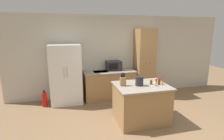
# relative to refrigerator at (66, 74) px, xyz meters

# --- Properties ---
(ground_plane) EXTENTS (14.00, 14.00, 0.00)m
(ground_plane) POSITION_rel_refrigerator_xyz_m (1.78, -1.96, -0.87)
(ground_plane) COLOR #846647
(wall_back) EXTENTS (7.20, 0.06, 2.60)m
(wall_back) POSITION_rel_refrigerator_xyz_m (1.78, 0.37, 0.43)
(wall_back) COLOR beige
(wall_back) RESTS_ON ground_plane
(refrigerator) EXTENTS (0.89, 0.70, 1.73)m
(refrigerator) POSITION_rel_refrigerator_xyz_m (0.00, 0.00, 0.00)
(refrigerator) COLOR white
(refrigerator) RESTS_ON ground_plane
(back_counter) EXTENTS (1.60, 0.67, 0.89)m
(back_counter) POSITION_rel_refrigerator_xyz_m (1.32, 0.02, -0.42)
(back_counter) COLOR #9E7547
(back_counter) RESTS_ON ground_plane
(pantry_cabinet) EXTENTS (0.57, 0.60, 2.18)m
(pantry_cabinet) POSITION_rel_refrigerator_xyz_m (2.49, 0.05, 0.22)
(pantry_cabinet) COLOR #9E7547
(pantry_cabinet) RESTS_ON ground_plane
(kitchen_island) EXTENTS (1.21, 0.97, 0.89)m
(kitchen_island) POSITION_rel_refrigerator_xyz_m (1.68, -1.58, -0.42)
(kitchen_island) COLOR #9E7547
(kitchen_island) RESTS_ON ground_plane
(microwave) EXTENTS (0.47, 0.37, 0.29)m
(microwave) POSITION_rel_refrigerator_xyz_m (1.48, 0.13, 0.17)
(microwave) COLOR #232326
(microwave) RESTS_ON back_counter
(knife_block) EXTENTS (0.13, 0.07, 0.31)m
(knife_block) POSITION_rel_refrigerator_xyz_m (1.25, -1.53, 0.13)
(knife_block) COLOR #9E7547
(knife_block) RESTS_ON kitchen_island
(spice_bottle_tall_dark) EXTENTS (0.06, 0.06, 0.09)m
(spice_bottle_tall_dark) POSITION_rel_refrigerator_xyz_m (1.95, -1.73, 0.07)
(spice_bottle_tall_dark) COLOR beige
(spice_bottle_tall_dark) RESTS_ON kitchen_island
(spice_bottle_short_red) EXTENTS (0.06, 0.06, 0.15)m
(spice_bottle_short_red) POSITION_rel_refrigerator_xyz_m (2.08, -1.67, 0.10)
(spice_bottle_short_red) COLOR #563319
(spice_bottle_short_red) RESTS_ON kitchen_island
(spice_bottle_amber_oil) EXTENTS (0.04, 0.04, 0.10)m
(spice_bottle_amber_oil) POSITION_rel_refrigerator_xyz_m (2.18, -1.65, 0.07)
(spice_bottle_amber_oil) COLOR gold
(spice_bottle_amber_oil) RESTS_ON kitchen_island
(spice_bottle_green_herb) EXTENTS (0.06, 0.06, 0.13)m
(spice_bottle_green_herb) POSITION_rel_refrigerator_xyz_m (1.92, -1.59, 0.08)
(spice_bottle_green_herb) COLOR #563319
(spice_bottle_green_herb) RESTS_ON kitchen_island
(spice_bottle_pale_salt) EXTENTS (0.04, 0.04, 0.12)m
(spice_bottle_pale_salt) POSITION_rel_refrigerator_xyz_m (2.09, -1.52, 0.08)
(spice_bottle_pale_salt) COLOR #B2281E
(spice_bottle_pale_salt) RESTS_ON kitchen_island
(kettle) EXTENTS (0.18, 0.18, 0.24)m
(kettle) POSITION_rel_refrigerator_xyz_m (1.62, -1.60, 0.13)
(kettle) COLOR #232326
(kettle) RESTS_ON kitchen_island
(fire_extinguisher) EXTENTS (0.14, 0.14, 0.48)m
(fire_extinguisher) POSITION_rel_refrigerator_xyz_m (-0.63, -0.15, -0.66)
(fire_extinguisher) COLOR red
(fire_extinguisher) RESTS_ON ground_plane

